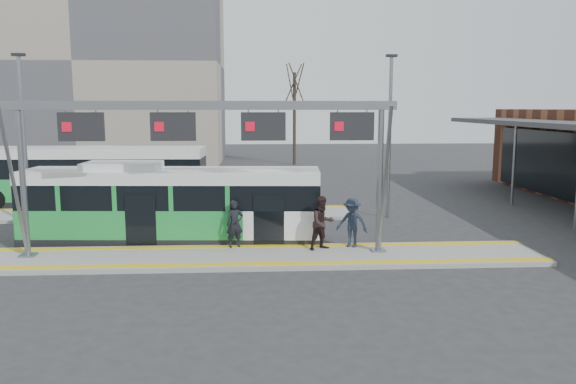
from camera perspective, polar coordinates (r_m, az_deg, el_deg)
The scene contains 18 objects.
ground at distance 19.38m, azimuth -6.89°, elevation -6.83°, with size 120.00×120.00×0.00m, color #2D2D30.
platform_main at distance 19.36m, azimuth -6.89°, elevation -6.62°, with size 22.00×3.00×0.15m, color gray.
platform_second at distance 27.62m, azimuth -14.18°, elevation -2.21°, with size 20.00×3.00×0.15m, color gray.
tactile_main at distance 19.34m, azimuth -6.90°, elevation -6.38°, with size 22.00×2.65×0.02m.
tactile_second at distance 28.72m, azimuth -13.76°, elevation -1.62°, with size 20.00×0.35×0.02m.
gantry at distance 18.98m, azimuth -8.13°, elevation 5.99°, with size 13.00×1.68×5.20m.
apartment_block at distance 56.87m, azimuth -19.29°, elevation 12.26°, with size 24.50×12.50×18.40m.
hero_bus at distance 21.97m, azimuth -11.71°, elevation -1.34°, with size 11.33×3.10×3.08m.
bg_bus_green at distance 31.39m, azimuth -19.69°, elevation 1.47°, with size 12.28×3.03×3.05m.
bg_bus_blue at distance 35.81m, azimuth -26.13°, elevation 1.78°, with size 11.04×2.58×2.87m.
passenger_a at distance 20.17m, azimuth -5.43°, elevation -3.26°, with size 0.62×0.41×1.70m, color black.
passenger_b at distance 19.84m, azimuth 3.52°, elevation -3.15°, with size 0.93×0.72×1.90m, color black.
passenger_c at distance 20.28m, azimuth 6.52°, elevation -3.11°, with size 1.15×0.66×1.78m, color #1F2737.
tree_left at distance 50.59m, azimuth -10.73°, elevation 8.77°, with size 1.40×1.40×7.11m.
tree_mid at distance 50.46m, azimuth 0.67°, elevation 10.77°, with size 1.40×1.40×9.26m.
tree_far at distance 55.68m, azimuth -26.76°, elevation 8.52°, with size 1.40×1.40×7.80m.
lamp_west at distance 25.96m, azimuth -25.23°, elevation 5.07°, with size 0.50×0.25×7.32m.
lamp_east at distance 26.35m, azimuth 10.28°, elevation 5.98°, with size 0.50×0.25×7.50m.
Camera 1 is at (1.24, -18.64, 5.15)m, focal length 35.00 mm.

